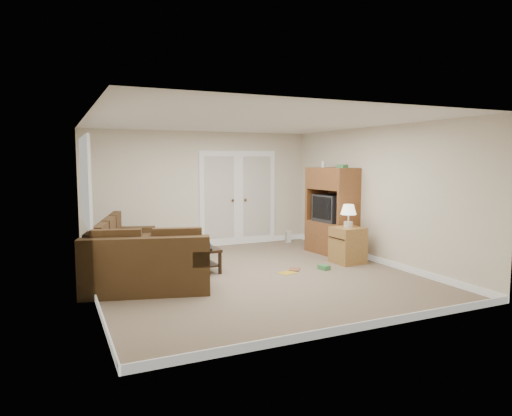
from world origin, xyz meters
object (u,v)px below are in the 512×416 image
sectional_sofa (133,260)px  side_cabinet (348,242)px  tv_armoire (333,210)px  coffee_table (198,257)px

sectional_sofa → side_cabinet: side_cabinet is taller
tv_armoire → side_cabinet: 1.01m
sectional_sofa → coffee_table: bearing=28.2°
coffee_table → side_cabinet: (2.66, -0.66, 0.17)m
sectional_sofa → tv_armoire: (4.03, 0.47, 0.55)m
sectional_sofa → side_cabinet: (3.80, -0.39, 0.06)m
coffee_table → tv_armoire: size_ratio=0.55×
tv_armoire → side_cabinet: (-0.23, -0.86, -0.49)m
tv_armoire → coffee_table: bearing=178.4°
tv_armoire → sectional_sofa: bearing=-178.9°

